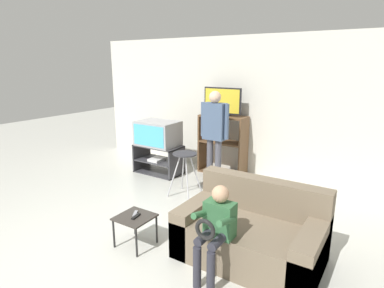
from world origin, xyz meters
TOP-DOWN VIEW (x-y plane):
  - ground_plane at (0.00, 0.00)m, footprint 18.00×18.00m
  - wall_back at (0.00, 3.59)m, footprint 6.40×0.06m
  - tv_stand at (-1.10, 2.65)m, footprint 0.91×0.51m
  - television_main at (-1.11, 2.67)m, footprint 0.79×0.56m
  - media_shelf at (-0.04, 3.32)m, footprint 0.91×0.40m
  - television_flat at (-0.06, 3.29)m, footprint 0.76×0.20m
  - folding_stool at (-0.04, 2.01)m, footprint 0.43×0.43m
  - snack_table at (0.30, 0.47)m, footprint 0.40×0.40m
  - remote_control_black at (0.33, 0.46)m, footprint 0.06×0.15m
  - remote_control_white at (0.28, 0.51)m, footprint 0.10×0.14m
  - couch at (1.54, 0.98)m, footprint 1.51×0.92m
  - person_standing_adult at (0.13, 2.67)m, footprint 0.53×0.20m
  - person_seated_child at (1.38, 0.45)m, footprint 0.33×0.43m

SIDE VIEW (x-z plane):
  - ground_plane at x=0.00m, z-range 0.00..0.00m
  - tv_stand at x=-1.10m, z-range 0.00..0.55m
  - couch at x=1.54m, z-range -0.13..0.69m
  - snack_table at x=0.30m, z-range 0.14..0.51m
  - remote_control_black at x=0.33m, z-range 0.37..0.39m
  - remote_control_white at x=0.28m, z-range 0.37..0.39m
  - person_seated_child at x=1.38m, z-range 0.09..1.05m
  - media_shelf at x=-0.04m, z-range 0.01..1.15m
  - folding_stool at x=-0.04m, z-range 0.23..0.95m
  - television_main at x=-1.11m, z-range 0.56..1.02m
  - person_standing_adult at x=0.13m, z-range 0.18..1.84m
  - wall_back at x=0.00m, z-range 0.00..2.60m
  - television_flat at x=-0.06m, z-range 1.13..1.65m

